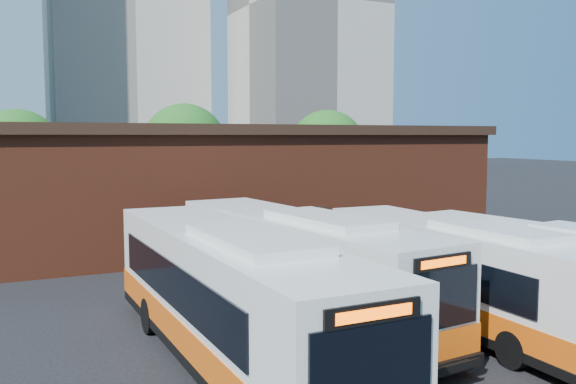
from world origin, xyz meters
name	(u,v)px	position (x,y,z in m)	size (l,w,h in m)	color
ground	(461,354)	(0.00, 0.00, 0.00)	(220.00, 220.00, 0.00)	black
bus_west	(230,302)	(-5.88, 1.89, 1.65)	(2.99, 13.37, 3.63)	silver
bus_midwest	(299,270)	(-2.58, 4.64, 1.60)	(3.93, 13.13, 3.53)	silver
bus_mideast	(461,278)	(1.61, 1.89, 1.50)	(2.59, 12.14, 3.30)	silver
bus_east	(558,278)	(4.61, 0.87, 1.42)	(3.75, 11.64, 3.12)	silver
depot_building	(219,182)	(0.00, 20.00, 3.26)	(28.60, 12.60, 6.40)	maroon
tree_west	(17,154)	(-10.00, 32.00, 4.64)	(6.00, 6.00, 7.65)	#382314
tree_mid	(185,146)	(2.00, 34.00, 5.08)	(6.56, 6.56, 8.36)	#382314
tree_east	(327,148)	(13.00, 31.00, 4.83)	(6.24, 6.24, 7.96)	#382314
tower_right	(307,8)	(30.00, 68.00, 24.34)	(18.00, 18.00, 49.20)	#B2AFA4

